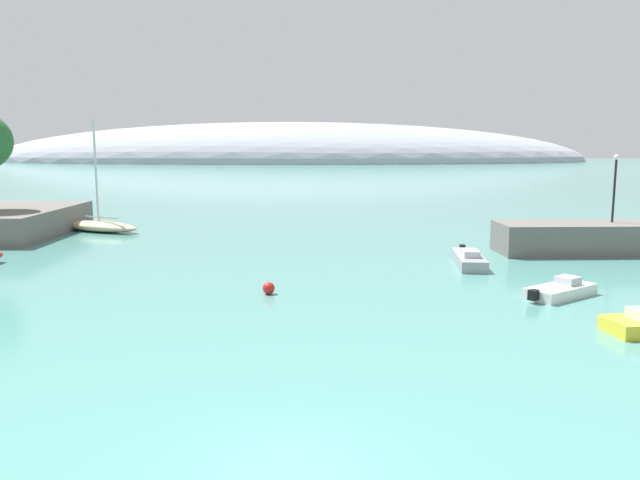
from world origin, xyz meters
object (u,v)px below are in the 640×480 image
(harbor_lamp_post, at_px, (617,181))
(motorboat_white_outer, at_px, (563,291))
(sailboat_sand_mid_mooring, at_px, (101,225))
(motorboat_grey_alongside_breakwater, at_px, (471,259))
(mooring_buoy_red, at_px, (271,288))

(harbor_lamp_post, bearing_deg, motorboat_white_outer, -122.77)
(sailboat_sand_mid_mooring, relative_size, motorboat_grey_alongside_breakwater, 1.60)
(motorboat_grey_alongside_breakwater, relative_size, mooring_buoy_red, 9.67)
(sailboat_sand_mid_mooring, bearing_deg, motorboat_grey_alongside_breakwater, 177.42)
(sailboat_sand_mid_mooring, relative_size, mooring_buoy_red, 15.46)
(sailboat_sand_mid_mooring, xyz_separation_m, motorboat_grey_alongside_breakwater, (28.30, -15.24, -0.14))
(sailboat_sand_mid_mooring, distance_m, motorboat_white_outer, 38.79)
(harbor_lamp_post, bearing_deg, motorboat_grey_alongside_breakwater, -156.34)
(motorboat_grey_alongside_breakwater, distance_m, motorboat_white_outer, 8.57)
(mooring_buoy_red, bearing_deg, harbor_lamp_post, 28.54)
(motorboat_white_outer, height_order, mooring_buoy_red, motorboat_white_outer)
(motorboat_white_outer, distance_m, mooring_buoy_red, 14.50)
(motorboat_grey_alongside_breakwater, bearing_deg, mooring_buoy_red, -52.42)
(motorboat_white_outer, bearing_deg, sailboat_sand_mid_mooring, 106.82)
(sailboat_sand_mid_mooring, height_order, motorboat_grey_alongside_breakwater, sailboat_sand_mid_mooring)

